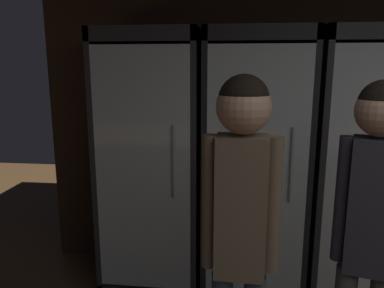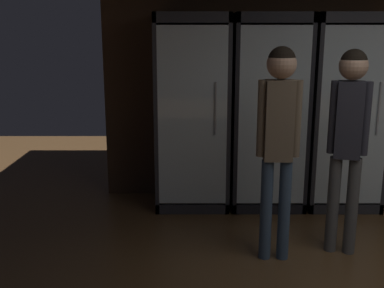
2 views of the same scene
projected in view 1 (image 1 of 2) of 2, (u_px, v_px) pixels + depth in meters
The scene contains 5 objects.
cooler_far_left at pixel (153, 164), 2.93m from camera, with size 0.75×0.64×1.98m.
cooler_left at pixel (254, 167), 2.85m from camera, with size 0.75×0.64×1.98m.
cooler_center at pixel (360, 170), 2.76m from camera, with size 0.75×0.64×1.98m.
shopper_near at pixel (371, 218), 1.64m from camera, with size 0.30×0.22×1.67m.
shopper_far at pixel (240, 215), 1.59m from camera, with size 0.33×0.22×1.69m.
Camera 1 is at (-1.42, -0.07, 1.73)m, focal length 35.05 mm.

